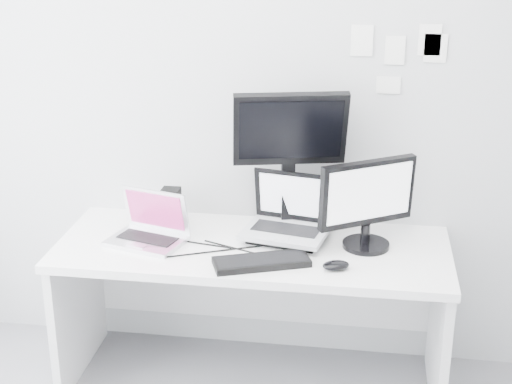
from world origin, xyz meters
TOP-DOWN VIEW (x-y plane):
  - back_wall at (0.00, 1.60)m, footprint 3.60×0.00m
  - desk at (0.00, 1.25)m, footprint 1.80×0.70m
  - macbook at (-0.49, 1.20)m, footprint 0.39×0.33m
  - speaker at (-0.43, 1.46)m, footprint 0.11×0.11m
  - dell_laptop at (0.14, 1.32)m, footprint 0.43×0.36m
  - rear_monitor at (0.14, 1.44)m, footprint 0.55×0.30m
  - samsung_monitor at (0.52, 1.31)m, footprint 0.51×0.43m
  - keyboard at (0.07, 1.05)m, footprint 0.44×0.29m
  - mouse at (0.39, 1.06)m, footprint 0.14×0.11m
  - wall_note_0 at (0.45, 1.59)m, footprint 0.10×0.00m
  - wall_note_1 at (0.60, 1.59)m, footprint 0.09×0.00m
  - wall_note_2 at (0.75, 1.59)m, footprint 0.10×0.00m
  - wall_note_3 at (0.58, 1.59)m, footprint 0.11×0.00m
  - wall_note_4 at (0.78, 1.59)m, footprint 0.10×0.00m

SIDE VIEW (x-z plane):
  - desk at x=0.00m, z-range 0.00..0.73m
  - keyboard at x=0.07m, z-range 0.73..0.76m
  - mouse at x=0.39m, z-range 0.73..0.77m
  - speaker at x=-0.43m, z-range 0.73..0.90m
  - macbook at x=-0.49m, z-range 0.73..0.98m
  - dell_laptop at x=0.14m, z-range 0.73..1.05m
  - samsung_monitor at x=0.52m, z-range 0.73..1.16m
  - rear_monitor at x=0.14m, z-range 0.73..1.44m
  - back_wall at x=0.00m, z-range -0.45..3.15m
  - wall_note_3 at x=0.58m, z-range 1.38..1.46m
  - wall_note_1 at x=0.60m, z-range 1.52..1.65m
  - wall_note_4 at x=0.78m, z-range 1.53..1.66m
  - wall_note_0 at x=0.45m, z-range 1.55..1.69m
  - wall_note_2 at x=0.75m, z-range 1.56..1.70m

